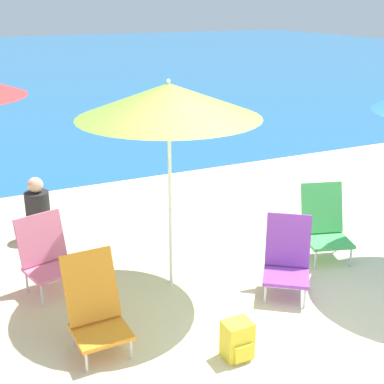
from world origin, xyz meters
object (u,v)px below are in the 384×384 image
object	(u,v)px
person_seated_near	(38,214)
beach_chair_purple	(287,257)
beach_chair_pink	(46,253)
beach_chair_green	(324,223)
backpack_yellow	(237,340)
beach_umbrella_lime	(169,101)
beach_chair_orange	(95,306)

from	to	relation	value
person_seated_near	beach_chair_purple	bearing A→B (deg)	-25.09
beach_chair_pink	beach_chair_purple	distance (m)	2.51
beach_chair_pink	beach_chair_green	distance (m)	3.18
person_seated_near	beach_chair_pink	bearing A→B (deg)	-72.01
beach_chair_green	backpack_yellow	world-z (taller)	beach_chair_green
beach_chair_pink	person_seated_near	world-z (taller)	person_seated_near
person_seated_near	backpack_yellow	bearing A→B (deg)	-47.02
person_seated_near	backpack_yellow	distance (m)	3.40
beach_umbrella_lime	beach_chair_green	world-z (taller)	beach_umbrella_lime
beach_umbrella_lime	backpack_yellow	world-z (taller)	beach_umbrella_lime
backpack_yellow	beach_chair_purple	bearing A→B (deg)	36.33
beach_umbrella_lime	beach_chair_purple	distance (m)	2.01
beach_chair_purple	beach_chair_orange	size ratio (longest dim) A/B	0.97
beach_umbrella_lime	beach_chair_purple	bearing A→B (deg)	-29.68
beach_chair_green	beach_chair_orange	xyz separation A→B (m)	(-2.93, -0.55, -0.03)
person_seated_near	beach_chair_green	bearing A→B (deg)	-9.14
beach_chair_green	person_seated_near	world-z (taller)	beach_chair_green
beach_chair_orange	beach_umbrella_lime	bearing A→B (deg)	31.67
beach_chair_purple	person_seated_near	distance (m)	3.23
beach_chair_green	backpack_yellow	distance (m)	2.28
beach_umbrella_lime	beach_chair_orange	distance (m)	2.01
beach_chair_purple	person_seated_near	bearing A→B (deg)	166.17
beach_chair_purple	person_seated_near	xyz separation A→B (m)	(-2.08, 2.47, -0.06)
beach_chair_green	backpack_yellow	size ratio (longest dim) A/B	2.56
beach_chair_pink	beach_chair_green	bearing A→B (deg)	-26.03
beach_umbrella_lime	person_seated_near	world-z (taller)	beach_umbrella_lime
beach_umbrella_lime	beach_chair_green	bearing A→B (deg)	-3.35
beach_chair_orange	person_seated_near	world-z (taller)	beach_chair_orange
beach_chair_purple	backpack_yellow	world-z (taller)	beach_chair_purple
beach_umbrella_lime	person_seated_near	bearing A→B (deg)	118.85
beach_chair_purple	person_seated_near	size ratio (longest dim) A/B	0.99
beach_chair_pink	person_seated_near	size ratio (longest dim) A/B	0.99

